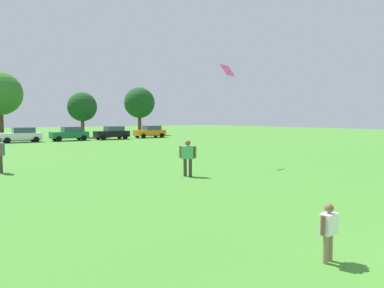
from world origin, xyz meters
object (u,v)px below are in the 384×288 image
child_kite_flyer (328,228)px  tree_center (0,94)px  kite (227,72)px  adult_bystander (188,155)px  tree_far_right (139,103)px  parked_car_white_1 (21,135)px  bystander_near_trees (0,152)px  parked_car_green_2 (70,134)px  parked_car_orange_4 (150,132)px  parked_car_black_3 (112,133)px  tree_right (82,107)px

child_kite_flyer → tree_center: tree_center is taller
kite → tree_center: (-6.81, 36.34, 0.52)m
adult_bystander → tree_far_right: (17.12, 37.42, 4.18)m
parked_car_white_1 → tree_center: bearing=-83.9°
adult_bystander → parked_car_white_1: 29.87m
bystander_near_trees → parked_car_white_1: 24.04m
adult_bystander → parked_car_green_2: 29.72m
bystander_near_trees → parked_car_green_2: bearing=148.9°
adult_bystander → parked_car_white_1: (-1.80, 29.81, -0.15)m
bystander_near_trees → kite: (11.05, -4.45, 4.31)m
kite → tree_far_right: (12.99, 35.55, -0.18)m
parked_car_orange_4 → tree_center: 20.01m
bystander_near_trees → tree_center: (4.24, 31.89, 4.83)m
parked_car_orange_4 → tree_far_right: tree_far_right is taller
tree_center → parked_car_green_2: bearing=-54.5°
adult_bystander → parked_car_white_1: bearing=139.2°
bystander_near_trees → child_kite_flyer: bearing=5.4°
adult_bystander → bystander_near_trees: size_ratio=0.95×
child_kite_flyer → bystander_near_trees: bearing=96.9°
child_kite_flyer → parked_car_black_3: bearing=67.0°
parked_car_green_2 → tree_right: bearing=-120.7°
parked_car_orange_4 → tree_far_right: 9.37m
parked_car_white_1 → parked_car_green_2: same height
parked_car_black_3 → parked_car_white_1: bearing=-4.8°
tree_center → tree_far_right: bearing=-2.3°
tree_center → parked_car_orange_4: bearing=-26.7°
adult_bystander → tree_right: (7.22, 35.74, 3.29)m
parked_car_black_3 → tree_center: bearing=-39.1°
parked_car_green_2 → tree_center: tree_center is taller
parked_car_white_1 → parked_car_black_3: size_ratio=1.00×
bystander_near_trees → tree_far_right: 39.53m
adult_bystander → tree_center: (-2.69, 38.22, 4.88)m
tree_center → child_kite_flyer: bearing=-91.0°
child_kite_flyer → parked_car_orange_4: (18.11, 38.96, 0.19)m
child_kite_flyer → tree_far_right: bearing=61.0°
tree_right → tree_far_right: (9.90, 1.68, 0.88)m
tree_right → kite: bearing=-95.2°
kite → tree_far_right: tree_far_right is taller
parked_car_green_2 → tree_far_right: bearing=-149.8°
parked_car_white_1 → adult_bystander: bearing=93.5°
kite → parked_car_white_1: (-5.92, 27.94, -4.51)m
child_kite_flyer → parked_car_green_2: 39.60m
bystander_near_trees → tree_far_right: tree_far_right is taller
tree_center → parked_car_black_3: bearing=-39.1°
child_kite_flyer → parked_car_green_2: bearing=74.5°
parked_car_white_1 → tree_right: 11.33m
bystander_near_trees → parked_car_green_2: 25.43m
parked_car_black_3 → tree_right: 7.79m
parked_car_white_1 → parked_car_orange_4: same height
kite → parked_car_orange_4: size_ratio=0.26×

